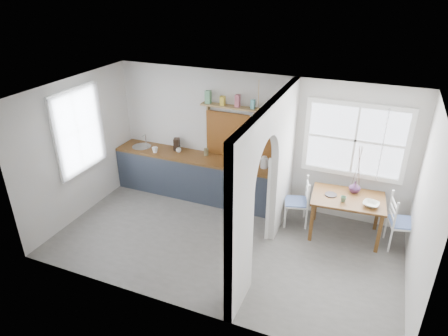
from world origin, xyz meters
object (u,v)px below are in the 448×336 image
at_px(chair_left, 296,201).
at_px(chair_right, 403,222).
at_px(kettle, 264,162).
at_px(vase, 355,187).
at_px(dining_table, 345,216).

height_order(chair_left, chair_right, chair_right).
distance_m(kettle, vase, 1.67).
xyz_separation_m(dining_table, chair_left, (-0.89, 0.04, 0.08)).
height_order(kettle, vase, kettle).
xyz_separation_m(kettle, vase, (1.67, -0.05, -0.15)).
height_order(chair_left, kettle, kettle).
height_order(dining_table, vase, vase).
distance_m(chair_left, chair_right, 1.81).
distance_m(dining_table, kettle, 1.74).
distance_m(chair_left, kettle, 0.93).
bearing_deg(chair_left, vase, 85.38).
bearing_deg(chair_left, chair_right, 73.06).
distance_m(dining_table, chair_left, 0.90).
bearing_deg(dining_table, kettle, 164.80).
distance_m(chair_right, vase, 0.96).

